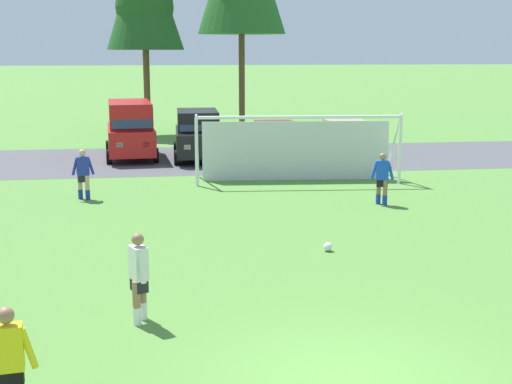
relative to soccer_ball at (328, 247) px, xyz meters
name	(u,v)px	position (x,y,z in m)	size (l,w,h in m)	color
ground_plane	(236,189)	(-1.33, 8.15, -0.11)	(400.00, 400.00, 0.00)	#518438
parking_lot_strip	(218,159)	(-1.33, 15.22, -0.11)	(52.00, 8.40, 0.01)	#4C4C51
soccer_ball	(328,247)	(0.00, 0.00, 0.00)	(0.22, 0.22, 0.22)	white
soccer_goal	(297,146)	(1.07, 9.41, 1.18)	(7.54, 2.50, 2.57)	white
referee	(9,368)	(-5.97, -7.51, 0.71)	(0.75, 0.29, 1.64)	#936B4C
player_striker_near	(83,174)	(-6.43, 7.08, 0.71)	(0.75, 0.33, 1.64)	tan
player_defender_far	(382,179)	(2.92, 4.97, 0.71)	(0.70, 0.36, 1.64)	#936B4C
player_winger_left	(139,278)	(-4.42, -4.02, 0.71)	(0.37, 0.74, 1.64)	#936B4C
parked_car_slot_far_left	(130,128)	(-5.19, 16.06, 1.23)	(2.45, 4.92, 2.52)	red
parked_car_slot_left	(198,134)	(-2.23, 15.22, 1.00)	(2.22, 4.64, 2.16)	black
parked_car_slot_center_left	(275,142)	(1.02, 14.06, 0.77)	(2.27, 4.32, 1.72)	maroon
parked_car_slot_center	(347,140)	(4.30, 14.37, 0.77)	(2.13, 4.25, 1.72)	tan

